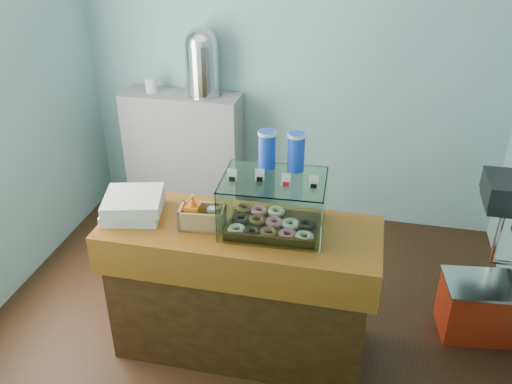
% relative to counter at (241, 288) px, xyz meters
% --- Properties ---
extents(ground, '(3.50, 3.50, 0.00)m').
position_rel_counter_xyz_m(ground, '(0.00, 0.25, -0.46)').
color(ground, black).
rests_on(ground, ground).
extents(room_shell, '(3.54, 3.04, 2.82)m').
position_rel_counter_xyz_m(room_shell, '(0.03, 0.26, 1.25)').
color(room_shell, '#76ADAB').
rests_on(room_shell, ground).
extents(counter, '(1.60, 0.60, 0.90)m').
position_rel_counter_xyz_m(counter, '(0.00, 0.00, 0.00)').
color(counter, '#43290C').
rests_on(counter, ground).
extents(back_shelf, '(1.00, 0.32, 1.10)m').
position_rel_counter_xyz_m(back_shelf, '(-0.90, 1.57, 0.09)').
color(back_shelf, gray).
rests_on(back_shelf, ground).
extents(display_case, '(0.58, 0.44, 0.53)m').
position_rel_counter_xyz_m(display_case, '(0.18, 0.06, 0.61)').
color(display_case, black).
rests_on(display_case, counter).
extents(condiment_crate, '(0.27, 0.18, 0.20)m').
position_rel_counter_xyz_m(condiment_crate, '(-0.22, -0.04, 0.51)').
color(condiment_crate, tan).
rests_on(condiment_crate, counter).
extents(pastry_boxes, '(0.40, 0.40, 0.13)m').
position_rel_counter_xyz_m(pastry_boxes, '(-0.64, -0.00, 0.51)').
color(pastry_boxes, silver).
rests_on(pastry_boxes, counter).
extents(coffee_urn, '(0.30, 0.30, 0.55)m').
position_rel_counter_xyz_m(coffee_urn, '(-0.70, 1.59, 0.93)').
color(coffee_urn, silver).
rests_on(coffee_urn, back_shelf).
extents(red_cooler, '(0.49, 0.40, 0.40)m').
position_rel_counter_xyz_m(red_cooler, '(1.47, 0.46, -0.26)').
color(red_cooler, '#B8250E').
rests_on(red_cooler, ground).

